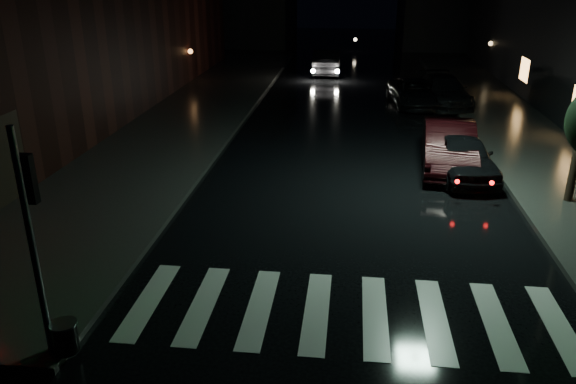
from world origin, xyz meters
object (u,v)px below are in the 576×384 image
(parked_car_c, at_px, (443,91))
(parked_car_d, at_px, (415,93))
(parked_car_a, at_px, (460,154))
(oncoming_car, at_px, (327,61))
(parked_car_b, at_px, (449,146))

(parked_car_c, height_order, parked_car_d, parked_car_c)
(parked_car_a, height_order, parked_car_d, parked_car_a)
(parked_car_d, distance_m, oncoming_car, 10.23)
(parked_car_b, bearing_deg, oncoming_car, 110.67)
(parked_car_b, xyz_separation_m, parked_car_d, (-0.25, 9.79, -0.14))
(parked_car_b, relative_size, parked_car_d, 1.02)
(parked_car_c, bearing_deg, parked_car_d, -177.35)
(parked_car_a, xyz_separation_m, parked_car_b, (-0.28, 0.78, 0.06))
(oncoming_car, bearing_deg, parked_car_c, 125.98)
(parked_car_c, bearing_deg, parked_car_a, -102.27)
(parked_car_b, xyz_separation_m, parked_car_c, (1.21, 10.05, -0.07))
(parked_car_d, bearing_deg, parked_car_c, 2.73)
(parked_car_c, relative_size, oncoming_car, 1.03)
(parked_car_c, bearing_deg, parked_car_b, -104.22)
(parked_car_b, bearing_deg, parked_car_c, 88.22)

